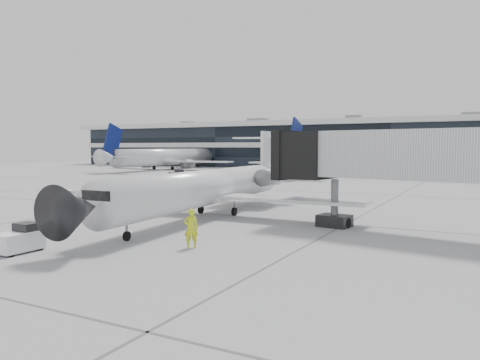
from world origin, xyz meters
The scene contains 11 objects.
ground centered at (0.00, 0.00, 0.00)m, with size 220.00×220.00×0.00m, color #969699.
terminal centered at (0.00, 82.00, 5.00)m, with size 170.00×22.00×10.00m, color black.
bg_jet_left centered at (-45.00, 55.00, 0.00)m, with size 32.00×40.00×9.60m, color silver, non-canonical shape.
bg_jet_center centered at (-8.00, 55.00, 0.00)m, with size 32.00×40.00×9.60m, color silver, non-canonical shape.
regional_jet centered at (0.40, -1.04, 2.22)m, with size 22.53×28.14×6.50m.
jet_bridge centered at (16.52, -2.23, 4.53)m, with size 19.35×6.62×6.22m.
ramp_worker centered at (5.07, -10.51, 0.98)m, with size 0.72×0.47×1.97m, color #D5E618.
baggage_tug centered at (-1.66, -15.18, 0.61)m, with size 1.30×2.16×1.36m.
cargo_uld centered at (-8.09, -7.24, 1.02)m, with size 2.86×2.40×2.02m.
traffic_cone centered at (-9.35, 15.12, 0.23)m, with size 0.38×0.38×0.49m.
far_tug centered at (-24.90, 30.11, 0.68)m, with size 1.95×2.64×1.51m.
Camera 1 is at (18.04, -29.77, 5.04)m, focal length 35.00 mm.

